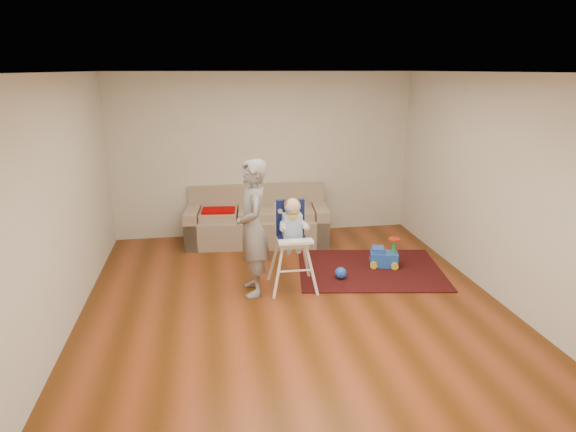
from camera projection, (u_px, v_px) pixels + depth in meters
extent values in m
plane|color=#52280B|center=(294.00, 304.00, 5.83)|extent=(5.50, 5.50, 0.00)
cube|color=silver|center=(264.00, 155.00, 8.02)|extent=(5.00, 0.04, 2.70)
cube|color=silver|center=(59.00, 207.00, 5.03)|extent=(0.04, 5.50, 2.70)
cube|color=silver|center=(496.00, 188.00, 5.84)|extent=(0.04, 5.50, 2.70)
cube|color=white|center=(294.00, 72.00, 5.04)|extent=(5.00, 5.50, 0.04)
cube|color=#A60000|center=(219.00, 210.00, 7.65)|extent=(0.55, 0.38, 0.04)
cube|color=black|center=(370.00, 269.00, 6.83)|extent=(2.21, 1.80, 0.02)
sphere|color=blue|center=(341.00, 273.00, 6.49)|extent=(0.16, 0.16, 0.16)
cylinder|color=blue|center=(289.00, 211.00, 5.86)|extent=(0.01, 0.12, 0.01)
imported|color=gray|center=(253.00, 228.00, 5.91)|extent=(0.43, 0.63, 1.71)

